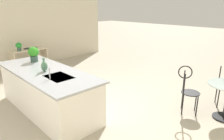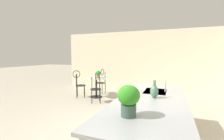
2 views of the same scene
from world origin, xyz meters
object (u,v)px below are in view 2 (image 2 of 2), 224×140
(chair_by_island, at_px, (101,80))
(vase_on_counter, at_px, (154,91))
(potted_plant_on_table, at_px, (98,74))
(bistro_table, at_px, (96,86))
(chair_toward_desk, at_px, (79,83))
(potted_plant_counter_far, at_px, (129,98))
(chair_near_window, at_px, (96,86))

(chair_by_island, height_order, vase_on_counter, vase_on_counter)
(chair_by_island, xyz_separation_m, potted_plant_on_table, (0.50, 0.10, 0.32))
(chair_by_island, distance_m, potted_plant_on_table, 0.61)
(bistro_table, relative_size, chair_toward_desk, 0.77)
(bistro_table, xyz_separation_m, potted_plant_on_table, (-0.14, 0.02, 0.45))
(potted_plant_counter_far, relative_size, vase_on_counter, 1.24)
(chair_near_window, height_order, chair_toward_desk, same)
(chair_by_island, xyz_separation_m, vase_on_counter, (3.40, 2.54, 0.46))
(chair_toward_desk, bearing_deg, potted_plant_counter_far, 40.17)
(potted_plant_on_table, xyz_separation_m, potted_plant_counter_far, (3.80, 2.25, 0.23))
(chair_toward_desk, relative_size, potted_plant_counter_far, 2.92)
(potted_plant_on_table, height_order, vase_on_counter, vase_on_counter)
(chair_by_island, relative_size, chair_toward_desk, 1.00)
(bistro_table, bearing_deg, potted_plant_on_table, 170.31)
(potted_plant_on_table, bearing_deg, bistro_table, -9.69)
(chair_near_window, height_order, potted_plant_counter_far, potted_plant_counter_far)
(bistro_table, distance_m, chair_toward_desk, 0.67)
(potted_plant_on_table, bearing_deg, chair_near_window, 20.40)
(chair_by_island, bearing_deg, vase_on_counter, 36.71)
(bistro_table, relative_size, chair_near_window, 0.77)
(chair_by_island, bearing_deg, bistro_table, 7.23)
(potted_plant_on_table, relative_size, vase_on_counter, 0.96)
(chair_toward_desk, bearing_deg, bistro_table, 111.68)
(vase_on_counter, bearing_deg, chair_toward_desk, -129.35)
(chair_by_island, bearing_deg, potted_plant_on_table, 11.79)
(chair_near_window, bearing_deg, chair_toward_desk, -114.54)
(bistro_table, relative_size, chair_by_island, 0.77)
(bistro_table, height_order, potted_plant_on_table, potted_plant_on_table)
(chair_near_window, distance_m, chair_toward_desk, 1.03)
(bistro_table, relative_size, vase_on_counter, 2.78)
(potted_plant_counter_far, bearing_deg, chair_toward_desk, -139.83)
(chair_near_window, relative_size, chair_by_island, 1.00)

